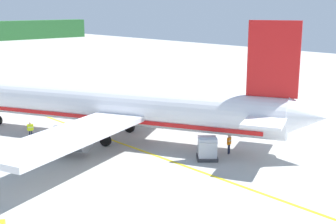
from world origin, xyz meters
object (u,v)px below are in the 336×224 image
cargo_container_mid (207,148)px  crew_loader_left (229,143)px  crew_loader_right (30,129)px  crew_marshaller (250,126)px  airliner_foreground (109,105)px

cargo_container_mid → crew_loader_left: bearing=-5.5°
cargo_container_mid → crew_loader_right: cargo_container_mid is taller
crew_marshaller → crew_loader_right: size_ratio=1.00×
airliner_foreground → crew_marshaller: (10.98, -9.22, -2.34)m
crew_marshaller → crew_loader_left: same height
crew_marshaller → crew_loader_right: 22.25m
crew_marshaller → cargo_container_mid: bearing=-167.1°
airliner_foreground → crew_loader_left: (4.94, -11.46, -2.34)m
cargo_container_mid → crew_loader_right: 18.30m
airliner_foreground → crew_marshaller: bearing=-40.0°
airliner_foreground → cargo_container_mid: size_ratio=15.56×
airliner_foreground → crew_loader_right: 8.25m
crew_loader_right → crew_marshaller: bearing=-39.8°
airliner_foreground → crew_marshaller: airliner_foreground is taller
crew_marshaller → crew_loader_left: bearing=-159.7°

